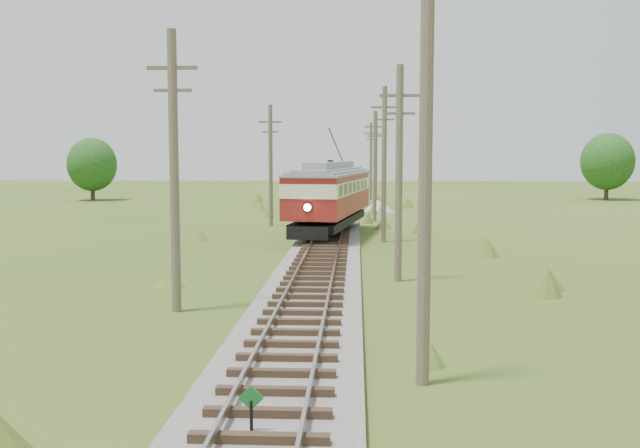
# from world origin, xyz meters

# --- Properties ---
(railbed_main) EXTENTS (3.60, 96.00, 0.57)m
(railbed_main) POSITION_xyz_m (0.00, 34.00, 0.19)
(railbed_main) COLOR #605B54
(railbed_main) RESTS_ON ground
(switch_marker) EXTENTS (0.45, 0.06, 1.08)m
(switch_marker) POSITION_xyz_m (-0.20, 1.50, 0.63)
(switch_marker) COLOR black
(switch_marker) RESTS_ON ground
(streetcar) EXTENTS (5.03, 13.65, 6.18)m
(streetcar) POSITION_xyz_m (-0.00, 33.38, 2.82)
(streetcar) COLOR black
(streetcar) RESTS_ON ground
(gondola) EXTENTS (2.99, 8.94, 2.96)m
(gondola) POSITION_xyz_m (0.00, 63.57, 2.16)
(gondola) COLOR black
(gondola) RESTS_ON ground
(gravel_pile) EXTENTS (2.89, 3.06, 1.05)m
(gravel_pile) POSITION_xyz_m (3.66, 53.63, 0.49)
(gravel_pile) COLOR gray
(gravel_pile) RESTS_ON ground
(utility_pole_r_1) EXTENTS (0.30, 0.30, 8.80)m
(utility_pole_r_1) POSITION_xyz_m (3.10, 5.00, 4.40)
(utility_pole_r_1) COLOR brown
(utility_pole_r_1) RESTS_ON ground
(utility_pole_r_2) EXTENTS (1.60, 0.30, 8.60)m
(utility_pole_r_2) POSITION_xyz_m (3.30, 18.00, 4.42)
(utility_pole_r_2) COLOR brown
(utility_pole_r_2) RESTS_ON ground
(utility_pole_r_3) EXTENTS (1.60, 0.30, 9.00)m
(utility_pole_r_3) POSITION_xyz_m (3.20, 31.00, 4.63)
(utility_pole_r_3) COLOR brown
(utility_pole_r_3) RESTS_ON ground
(utility_pole_r_4) EXTENTS (1.60, 0.30, 8.40)m
(utility_pole_r_4) POSITION_xyz_m (3.00, 44.00, 4.32)
(utility_pole_r_4) COLOR brown
(utility_pole_r_4) RESTS_ON ground
(utility_pole_r_5) EXTENTS (1.60, 0.30, 8.90)m
(utility_pole_r_5) POSITION_xyz_m (3.40, 57.00, 4.58)
(utility_pole_r_5) COLOR brown
(utility_pole_r_5) RESTS_ON ground
(utility_pole_r_6) EXTENTS (1.60, 0.30, 8.70)m
(utility_pole_r_6) POSITION_xyz_m (3.20, 70.00, 4.47)
(utility_pole_r_6) COLOR brown
(utility_pole_r_6) RESTS_ON ground
(utility_pole_l_a) EXTENTS (1.60, 0.30, 9.00)m
(utility_pole_l_a) POSITION_xyz_m (-4.20, 12.00, 4.63)
(utility_pole_l_a) COLOR brown
(utility_pole_l_a) RESTS_ON ground
(utility_pole_l_b) EXTENTS (1.60, 0.30, 8.60)m
(utility_pole_l_b) POSITION_xyz_m (-4.50, 40.00, 4.42)
(utility_pole_l_b) COLOR brown
(utility_pole_l_b) RESTS_ON ground
(tree_mid_a) EXTENTS (5.46, 5.46, 7.03)m
(tree_mid_a) POSITION_xyz_m (-28.00, 68.00, 4.02)
(tree_mid_a) COLOR #38281C
(tree_mid_a) RESTS_ON ground
(tree_mid_b) EXTENTS (5.88, 5.88, 7.57)m
(tree_mid_b) POSITION_xyz_m (30.00, 72.00, 4.33)
(tree_mid_b) COLOR #38281C
(tree_mid_b) RESTS_ON ground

